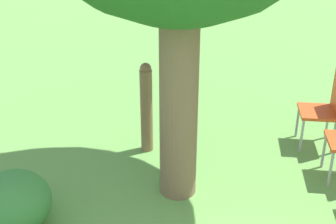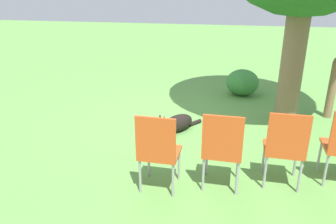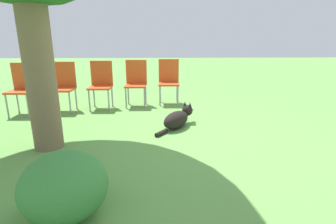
{
  "view_description": "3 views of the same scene",
  "coord_description": "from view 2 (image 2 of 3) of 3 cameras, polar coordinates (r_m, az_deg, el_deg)",
  "views": [
    {
      "loc": [
        0.04,
        -2.45,
        2.84
      ],
      "look_at": [
        -0.34,
        1.41,
        0.96
      ],
      "focal_mm": 50.0,
      "sensor_mm": 36.0,
      "label": 1
    },
    {
      "loc": [
        5.28,
        0.62,
        2.23
      ],
      "look_at": [
        0.56,
        -0.35,
        0.36
      ],
      "focal_mm": 35.0,
      "sensor_mm": 36.0,
      "label": 2
    },
    {
      "loc": [
        -3.56,
        0.05,
        1.43
      ],
      "look_at": [
        0.32,
        -0.07,
        0.31
      ],
      "focal_mm": 28.0,
      "sensor_mm": 36.0,
      "label": 3
    }
  ],
  "objects": [
    {
      "name": "red_chair_2",
      "position": [
        3.95,
        19.73,
        -5.45
      ],
      "size": [
        0.43,
        0.45,
        0.95
      ],
      "rotation": [
        0.0,
        0.0,
        3.12
      ],
      "color": "#D14C1E",
      "rests_on": "ground_plane"
    },
    {
      "name": "red_chair_0",
      "position": [
        3.65,
        -1.75,
        -6.38
      ],
      "size": [
        0.43,
        0.45,
        0.95
      ],
      "rotation": [
        0.0,
        0.0,
        3.12
      ],
      "color": "#D14C1E",
      "rests_on": "ground_plane"
    },
    {
      "name": "dog",
      "position": [
        5.29,
        1.32,
        -2.02
      ],
      "size": [
        0.85,
        0.68,
        0.37
      ],
      "rotation": [
        0.0,
        0.0,
        5.63
      ],
      "color": "black",
      "rests_on": "ground_plane"
    },
    {
      "name": "red_chair_1",
      "position": [
        3.73,
        9.43,
        -6.0
      ],
      "size": [
        0.43,
        0.45,
        0.95
      ],
      "rotation": [
        0.0,
        0.0,
        3.12
      ],
      "color": "#D14C1E",
      "rests_on": "ground_plane"
    },
    {
      "name": "ground_plane",
      "position": [
        5.76,
        4.51,
        -1.59
      ],
      "size": [
        30.0,
        30.0,
        0.0
      ],
      "primitive_type": "plane",
      "color": "#609947"
    },
    {
      "name": "fence_post",
      "position": [
        6.43,
        26.71,
        3.8
      ],
      "size": [
        0.14,
        0.14,
        1.09
      ],
      "color": "#846647",
      "rests_on": "ground_plane"
    },
    {
      "name": "low_shrub",
      "position": [
        7.24,
        12.82,
        5.06
      ],
      "size": [
        0.69,
        0.69,
        0.55
      ],
      "color": "#3D843D",
      "rests_on": "ground_plane"
    }
  ]
}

